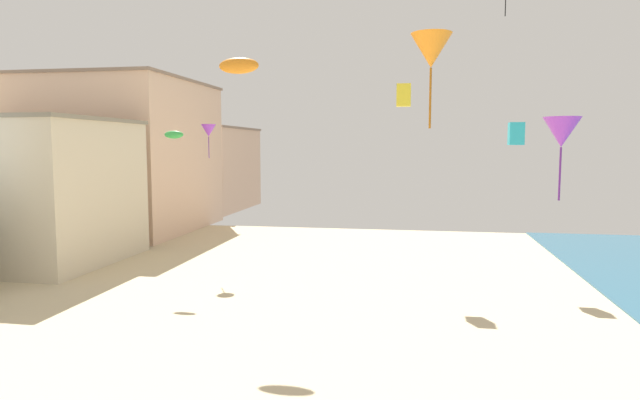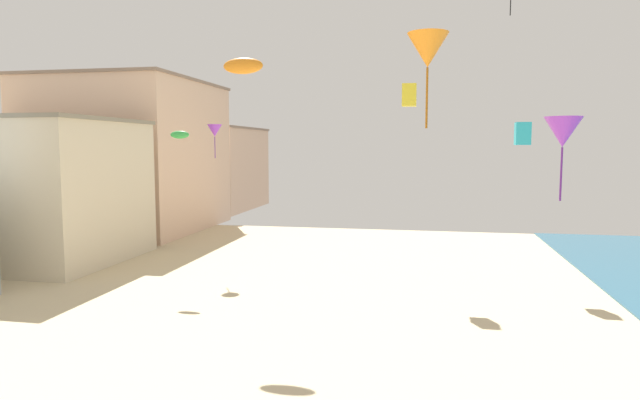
% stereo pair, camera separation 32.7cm
% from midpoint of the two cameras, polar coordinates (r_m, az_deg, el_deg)
% --- Properties ---
extents(boardwalk_hotel_mid, '(17.46, 13.17, 11.52)m').
position_cam_midpoint_polar(boardwalk_hotel_mid, '(51.00, -29.55, 0.88)').
color(boardwalk_hotel_mid, beige).
rests_on(boardwalk_hotel_mid, ground).
extents(boardwalk_hotel_far, '(16.64, 19.19, 16.50)m').
position_cam_midpoint_polar(boardwalk_hotel_far, '(65.24, -19.89, 4.32)').
color(boardwalk_hotel_far, beige).
rests_on(boardwalk_hotel_far, ground).
extents(boardwalk_hotel_distant, '(14.64, 18.18, 12.09)m').
position_cam_midpoint_polar(boardwalk_hotel_distant, '(84.22, -12.70, 3.22)').
color(boardwalk_hotel_distant, beige).
rests_on(boardwalk_hotel_distant, ground).
extents(kite_yellow_box, '(0.94, 0.94, 1.48)m').
position_cam_midpoint_polar(kite_yellow_box, '(38.11, 8.42, 10.68)').
color(kite_yellow_box, yellow).
extents(kite_cyan_box, '(0.96, 0.96, 1.52)m').
position_cam_midpoint_polar(kite_cyan_box, '(39.62, 19.42, 6.49)').
color(kite_cyan_box, '#2DB7CC').
extents(kite_purple_delta, '(1.12, 1.12, 2.54)m').
position_cam_midpoint_polar(kite_purple_delta, '(42.49, -11.68, 7.06)').
color(kite_purple_delta, purple).
extents(kite_orange_parafoil, '(2.22, 0.62, 0.86)m').
position_cam_midpoint_polar(kite_orange_parafoil, '(30.67, -8.71, 13.58)').
color(kite_orange_parafoil, orange).
extents(kite_orange_delta, '(0.97, 0.97, 2.20)m').
position_cam_midpoint_polar(kite_orange_delta, '(13.51, 10.73, 14.93)').
color(kite_orange_delta, orange).
extents(kite_green_parafoil, '(1.34, 0.37, 0.52)m').
position_cam_midpoint_polar(kite_green_parafoil, '(38.53, -15.13, 6.54)').
color(kite_green_parafoil, green).
extents(kite_purple_delta_2, '(1.13, 1.13, 2.56)m').
position_cam_midpoint_polar(kite_purple_delta_2, '(18.42, 23.26, 6.46)').
color(kite_purple_delta_2, purple).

